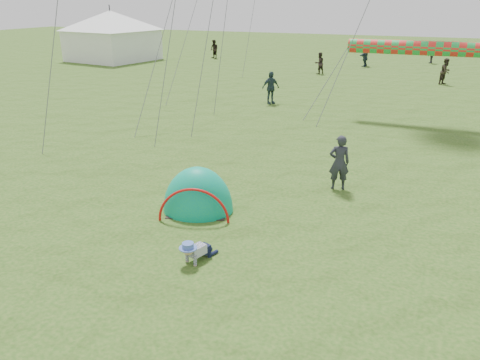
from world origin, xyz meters
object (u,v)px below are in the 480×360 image
at_px(crawling_toddler, 195,250).
at_px(standing_adult, 339,163).
at_px(event_marquee, 112,34).
at_px(popup_tent, 198,210).

xyz_separation_m(crawling_toddler, standing_adult, (1.98, 5.34, 0.56)).
bearing_deg(crawling_toddler, standing_adult, 89.03).
bearing_deg(event_marquee, standing_adult, -33.59).
bearing_deg(standing_adult, crawling_toddler, 49.53).
xyz_separation_m(standing_adult, event_marquee, (-25.56, 23.28, 1.50)).
relative_size(crawling_toddler, popup_tent, 0.29).
distance_m(popup_tent, event_marquee, 34.59).
bearing_deg(popup_tent, standing_adult, 25.58).
relative_size(standing_adult, event_marquee, 0.25).
distance_m(crawling_toddler, standing_adult, 5.72).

